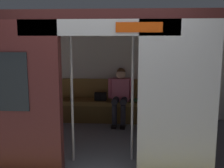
% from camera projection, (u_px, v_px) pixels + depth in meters
% --- Properties ---
extents(train_car, '(6.40, 2.86, 2.17)m').
position_uv_depth(train_car, '(103.00, 60.00, 4.61)').
color(train_car, '#ADAFB5').
rests_on(train_car, ground_plane).
extents(bench_seat, '(3.27, 0.44, 0.48)m').
position_uv_depth(bench_seat, '(111.00, 106.00, 5.85)').
color(bench_seat, olive).
rests_on(bench_seat, ground_plane).
extents(person_seated, '(0.55, 0.69, 1.20)m').
position_uv_depth(person_seated, '(120.00, 92.00, 5.73)').
color(person_seated, pink).
rests_on(person_seated, ground_plane).
extents(handbag, '(0.26, 0.15, 0.17)m').
position_uv_depth(handbag, '(100.00, 96.00, 5.88)').
color(handbag, black).
rests_on(handbag, bench_seat).
extents(book, '(0.18, 0.24, 0.03)m').
position_uv_depth(book, '(136.00, 100.00, 5.85)').
color(book, '#33723F').
rests_on(book, bench_seat).
extents(grab_pole_door, '(0.04, 0.04, 2.03)m').
position_uv_depth(grab_pole_door, '(72.00, 95.00, 3.84)').
color(grab_pole_door, silver).
rests_on(grab_pole_door, ground_plane).
extents(grab_pole_far, '(0.04, 0.04, 2.03)m').
position_uv_depth(grab_pole_far, '(132.00, 94.00, 3.88)').
color(grab_pole_far, silver).
rests_on(grab_pole_far, ground_plane).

